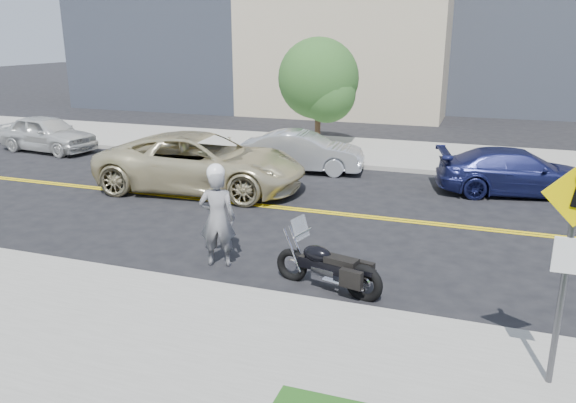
% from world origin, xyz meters
% --- Properties ---
extents(ground_plane, '(120.00, 120.00, 0.00)m').
position_xyz_m(ground_plane, '(0.00, 0.00, 0.00)').
color(ground_plane, black).
rests_on(ground_plane, ground).
extents(sidewalk_near, '(60.00, 5.00, 0.15)m').
position_xyz_m(sidewalk_near, '(0.00, -7.50, 0.07)').
color(sidewalk_near, '#9E9B91').
rests_on(sidewalk_near, ground_plane).
extents(sidewalk_far, '(60.00, 5.00, 0.15)m').
position_xyz_m(sidewalk_far, '(0.00, 7.50, 0.07)').
color(sidewalk_far, '#9E9B91').
rests_on(sidewalk_far, ground_plane).
extents(pedestrian_sign, '(0.78, 0.08, 3.00)m').
position_xyz_m(pedestrian_sign, '(4.20, -6.31, 1.96)').
color(pedestrian_sign, '#4C4C51').
rests_on(pedestrian_sign, sidewalk_near).
extents(motorcyclist, '(0.81, 0.65, 2.07)m').
position_xyz_m(motorcyclist, '(-1.62, -3.97, 1.03)').
color(motorcyclist, '#9A9A9E').
rests_on(motorcyclist, ground).
extents(motorcycle, '(2.16, 1.10, 1.26)m').
position_xyz_m(motorcycle, '(0.71, -4.33, 0.63)').
color(motorcycle, black).
rests_on(motorcycle, ground).
extents(suv, '(6.20, 3.24, 1.67)m').
position_xyz_m(suv, '(-4.51, 0.86, 0.83)').
color(suv, beige).
rests_on(suv, ground).
extents(parked_car_white, '(4.24, 2.10, 1.39)m').
position_xyz_m(parked_car_white, '(-12.81, 3.91, 0.70)').
color(parked_car_white, silver).
rests_on(parked_car_white, ground).
extents(parked_car_silver, '(4.17, 1.92, 1.32)m').
position_xyz_m(parked_car_silver, '(-2.49, 4.08, 0.66)').
color(parked_car_silver, '#B9BEC2').
rests_on(parked_car_silver, ground).
extents(parked_car_blue, '(4.73, 2.69, 1.29)m').
position_xyz_m(parked_car_blue, '(4.11, 3.49, 0.65)').
color(parked_car_blue, navy).
rests_on(parked_car_blue, ground).
extents(tree_far_a, '(3.15, 3.15, 4.30)m').
position_xyz_m(tree_far_a, '(-3.16, 8.10, 2.72)').
color(tree_far_a, '#382619').
rests_on(tree_far_a, ground).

